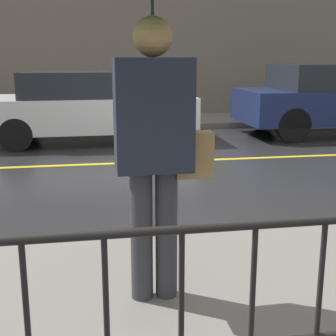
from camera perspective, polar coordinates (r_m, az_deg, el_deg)
name	(u,v)px	position (r m, az deg, el deg)	size (l,w,h in m)	color
ground_plane	(177,161)	(7.96, 1.12, 0.83)	(80.00, 80.00, 0.00)	#262628
sidewalk_near	(311,298)	(3.56, 16.99, -14.97)	(28.00, 2.78, 0.14)	slate
sidewalk_far	(144,122)	(12.35, -2.97, 5.63)	(28.00, 2.11, 0.14)	slate
lane_marking	(177,161)	(7.96, 1.12, 0.86)	(25.20, 0.12, 0.01)	gold
building_storefront	(137,31)	(13.46, -3.76, 16.30)	(28.00, 0.30, 4.85)	#706656
pedestrian	(154,35)	(2.91, -1.78, 15.88)	(1.03, 1.03, 2.24)	#333338
car_white	(85,106)	(9.89, -10.03, 7.42)	(4.35, 1.83, 1.45)	silver
car_navy	(329,99)	(11.28, 19.01, 7.98)	(4.10, 1.95, 1.58)	#19234C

